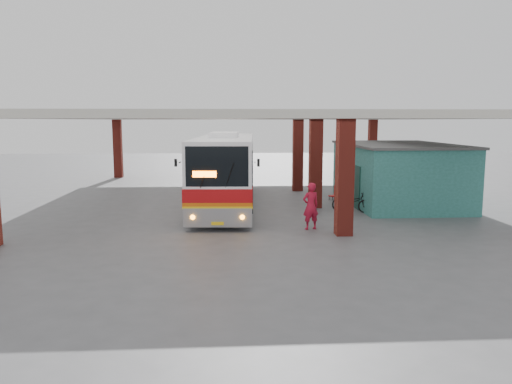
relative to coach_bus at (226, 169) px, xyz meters
The scene contains 8 objects.
ground 4.56m from the coach_bus, 70.57° to the right, with size 90.00×90.00×0.00m, color #515154.
brick_columns 3.03m from the coach_bus, 20.86° to the left, with size 20.10×21.60×4.35m.
canopy_roof 4.15m from the coach_bus, 53.75° to the left, with size 21.00×23.00×0.30m, color beige.
shop_building 8.88m from the coach_bus, ahead, with size 5.20×8.20×3.11m.
coach_bus is the anchor object (origin of this frame).
motorcycle 6.47m from the coach_bus, 21.71° to the right, with size 0.65×1.87×0.98m, color black.
pedestrian 6.83m from the coach_bus, 60.75° to the right, with size 0.68×0.45×1.86m, color red.
red_chair 6.23m from the coach_bus, 12.81° to the left, with size 0.52×0.52×0.77m.
Camera 1 is at (-1.44, -21.19, 4.28)m, focal length 35.00 mm.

